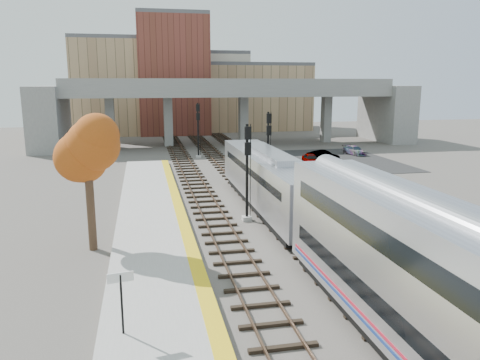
{
  "coord_description": "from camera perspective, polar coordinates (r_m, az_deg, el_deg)",
  "views": [
    {
      "loc": [
        -7.63,
        -22.8,
        9.01
      ],
      "look_at": [
        -1.29,
        7.62,
        2.5
      ],
      "focal_mm": 35.0,
      "sensor_mm": 36.0,
      "label": 1
    }
  ],
  "objects": [
    {
      "name": "ground",
      "position": [
        25.67,
        6.37,
        -8.79
      ],
      "size": [
        160.0,
        160.0,
        0.0
      ],
      "primitive_type": "plane",
      "color": "#47423D",
      "rests_on": "ground"
    },
    {
      "name": "platform",
      "position": [
        24.45,
        -10.23,
        -9.54
      ],
      "size": [
        4.5,
        60.0,
        0.35
      ],
      "primitive_type": "cube",
      "color": "#9E9E99",
      "rests_on": "ground"
    },
    {
      "name": "yellow_strip",
      "position": [
        24.49,
        -5.74,
        -8.92
      ],
      "size": [
        0.7,
        60.0,
        0.01
      ],
      "primitive_type": "cube",
      "color": "yellow",
      "rests_on": "platform"
    },
    {
      "name": "tracks",
      "position": [
        37.41,
        1.81,
        -1.99
      ],
      "size": [
        10.7,
        95.0,
        0.25
      ],
      "color": "black",
      "rests_on": "ground"
    },
    {
      "name": "overpass",
      "position": [
        69.03,
        -1.3,
        9.17
      ],
      "size": [
        54.0,
        12.0,
        9.5
      ],
      "color": "slate",
      "rests_on": "ground"
    },
    {
      "name": "buildings_far",
      "position": [
        89.82,
        -6.2,
        11.04
      ],
      "size": [
        43.0,
        21.0,
        20.6
      ],
      "color": "tan",
      "rests_on": "ground"
    },
    {
      "name": "parking_lot",
      "position": [
        55.94,
        11.15,
        2.36
      ],
      "size": [
        14.0,
        18.0,
        0.04
      ],
      "primitive_type": "cube",
      "color": "black",
      "rests_on": "ground"
    },
    {
      "name": "locomotive",
      "position": [
        33.24,
        3.53,
        0.13
      ],
      "size": [
        3.02,
        19.05,
        4.1
      ],
      "color": "#A8AAB2",
      "rests_on": "ground"
    },
    {
      "name": "signal_mast_near",
      "position": [
        30.36,
        0.88,
        0.51
      ],
      "size": [
        0.6,
        0.64,
        6.4
      ],
      "color": "#9E9E99",
      "rests_on": "ground"
    },
    {
      "name": "signal_mast_mid",
      "position": [
        40.85,
        3.44,
        3.55
      ],
      "size": [
        0.6,
        0.64,
        6.54
      ],
      "color": "#9E9E99",
      "rests_on": "ground"
    },
    {
      "name": "signal_mast_far",
      "position": [
        56.73,
        -5.13,
        5.89
      ],
      "size": [
        0.6,
        0.64,
        6.6
      ],
      "color": "#9E9E99",
      "rests_on": "ground"
    },
    {
      "name": "station_sign",
      "position": [
        17.06,
        -14.3,
        -12.88
      ],
      "size": [
        0.9,
        0.19,
        2.27
      ],
      "rotation": [
        0.0,
        0.0,
        0.16
      ],
      "color": "black",
      "rests_on": "platform"
    },
    {
      "name": "tree",
      "position": [
        25.91,
        -18.14,
        3.19
      ],
      "size": [
        3.6,
        3.6,
        7.25
      ],
      "color": "#382619",
      "rests_on": "ground"
    },
    {
      "name": "car_a",
      "position": [
        52.17,
        8.64,
        2.49
      ],
      "size": [
        1.91,
        3.83,
        1.25
      ],
      "primitive_type": "imported",
      "rotation": [
        0.0,
        0.0,
        -0.12
      ],
      "color": "#99999E",
      "rests_on": "parking_lot"
    },
    {
      "name": "car_b",
      "position": [
        54.93,
        10.1,
        2.91
      ],
      "size": [
        3.34,
        3.83,
        1.25
      ],
      "primitive_type": "imported",
      "rotation": [
        0.0,
        0.0,
        0.65
      ],
      "color": "#99999E",
      "rests_on": "parking_lot"
    },
    {
      "name": "car_c",
      "position": [
        60.94,
        13.81,
        3.54
      ],
      "size": [
        2.22,
        3.94,
        1.08
      ],
      "primitive_type": "imported",
      "rotation": [
        0.0,
        0.0,
        0.2
      ],
      "color": "#99999E",
      "rests_on": "parking_lot"
    }
  ]
}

